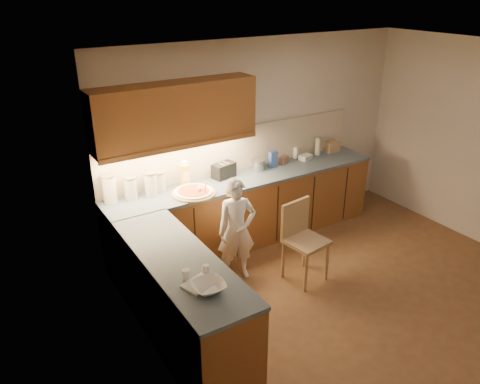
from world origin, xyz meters
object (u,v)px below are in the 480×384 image
(pizza_on_board, at_px, (194,192))
(toaster, at_px, (224,170))
(oil_jug, at_px, (185,175))
(wooden_chair, at_px, (302,235))
(child, at_px, (237,230))

(pizza_on_board, height_order, toaster, pizza_on_board)
(toaster, bearing_deg, oil_jug, 166.63)
(wooden_chair, xyz_separation_m, toaster, (-0.33, 1.21, 0.47))
(wooden_chair, bearing_deg, child, 140.87)
(pizza_on_board, bearing_deg, toaster, 24.86)
(child, relative_size, toaster, 3.82)
(pizza_on_board, relative_size, toaster, 1.60)
(pizza_on_board, bearing_deg, wooden_chair, -46.69)
(child, relative_size, oil_jug, 3.82)
(wooden_chair, relative_size, toaster, 2.91)
(pizza_on_board, distance_m, oil_jug, 0.30)
(pizza_on_board, xyz_separation_m, toaster, (0.56, 0.26, 0.07))
(pizza_on_board, xyz_separation_m, oil_jug, (0.02, 0.27, 0.13))
(toaster, bearing_deg, pizza_on_board, -167.77)
(child, bearing_deg, oil_jug, 119.92)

